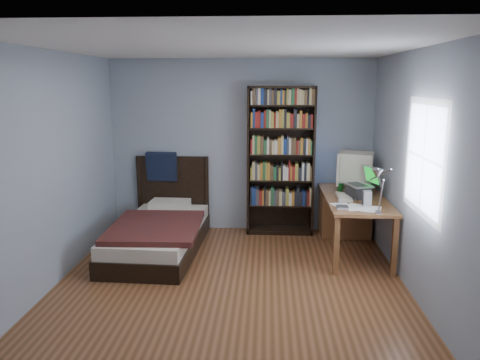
# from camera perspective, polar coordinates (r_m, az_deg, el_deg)

# --- Properties ---
(room) EXTENTS (4.20, 4.24, 2.50)m
(room) POSITION_cam_1_polar(r_m,az_deg,el_deg) (4.77, -0.99, 0.83)
(room) COLOR brown
(room) RESTS_ON ground
(desk) EXTENTS (0.75, 1.67, 0.73)m
(desk) POSITION_cam_1_polar(r_m,az_deg,el_deg) (6.66, 12.94, -3.67)
(desk) COLOR brown
(desk) RESTS_ON floor
(crt_monitor) EXTENTS (0.56, 0.51, 0.52)m
(crt_monitor) POSITION_cam_1_polar(r_m,az_deg,el_deg) (6.50, 13.82, 1.38)
(crt_monitor) COLOR beige
(crt_monitor) RESTS_ON desk
(laptop) EXTENTS (0.43, 0.41, 0.41)m
(laptop) POSITION_cam_1_polar(r_m,az_deg,el_deg) (6.08, 14.40, -1.07)
(laptop) COLOR #2D2D30
(laptop) RESTS_ON desk
(desk_lamp) EXTENTS (0.22, 0.50, 0.59)m
(desk_lamp) POSITION_cam_1_polar(r_m,az_deg,el_deg) (4.97, 16.44, 0.19)
(desk_lamp) COLOR #99999E
(desk_lamp) RESTS_ON desk
(keyboard) EXTENTS (0.20, 0.45, 0.04)m
(keyboard) POSITION_cam_1_polar(r_m,az_deg,el_deg) (6.04, 12.56, -2.03)
(keyboard) COLOR #BFB29F
(keyboard) RESTS_ON desk
(speaker) EXTENTS (0.09, 0.09, 0.18)m
(speaker) POSITION_cam_1_polar(r_m,az_deg,el_deg) (5.72, 15.24, -2.17)
(speaker) COLOR #969698
(speaker) RESTS_ON desk
(soda_can) EXTENTS (0.07, 0.07, 0.13)m
(soda_can) POSITION_cam_1_polar(r_m,az_deg,el_deg) (6.33, 12.13, -0.92)
(soda_can) COLOR #0B3607
(soda_can) RESTS_ON desk
(mouse) EXTENTS (0.07, 0.12, 0.04)m
(mouse) POSITION_cam_1_polar(r_m,az_deg,el_deg) (6.36, 13.49, -1.35)
(mouse) COLOR silver
(mouse) RESTS_ON desk
(phone_silver) EXTENTS (0.05, 0.10, 0.02)m
(phone_silver) POSITION_cam_1_polar(r_m,az_deg,el_deg) (5.86, 12.04, -2.50)
(phone_silver) COLOR silver
(phone_silver) RESTS_ON desk
(phone_grey) EXTENTS (0.05, 0.08, 0.02)m
(phone_grey) POSITION_cam_1_polar(r_m,az_deg,el_deg) (5.65, 12.11, -3.05)
(phone_grey) COLOR #969698
(phone_grey) RESTS_ON desk
(external_drive) EXTENTS (0.14, 0.14, 0.03)m
(external_drive) POSITION_cam_1_polar(r_m,az_deg,el_deg) (5.53, 12.36, -3.31)
(external_drive) COLOR #969698
(external_drive) RESTS_ON desk
(bookshelf) EXTENTS (0.95, 0.30, 2.12)m
(bookshelf) POSITION_cam_1_polar(r_m,az_deg,el_deg) (6.70, 4.96, 2.32)
(bookshelf) COLOR black
(bookshelf) RESTS_ON floor
(bed) EXTENTS (1.13, 2.11, 1.16)m
(bed) POSITION_cam_1_polar(r_m,az_deg,el_deg) (6.26, -9.75, -6.09)
(bed) COLOR black
(bed) RESTS_ON floor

